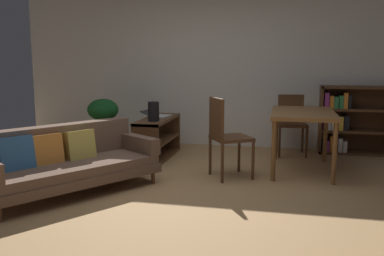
# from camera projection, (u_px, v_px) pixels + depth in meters

# --- Properties ---
(ground_plane) EXTENTS (8.16, 8.16, 0.00)m
(ground_plane) POSITION_uv_depth(u_px,v_px,m) (179.00, 193.00, 4.52)
(ground_plane) COLOR tan
(back_wall_panel) EXTENTS (6.80, 0.10, 2.70)m
(back_wall_panel) POSITION_uv_depth(u_px,v_px,m) (219.00, 64.00, 6.90)
(back_wall_panel) COLOR silver
(back_wall_panel) RESTS_ON ground_plane
(fabric_couch) EXTENTS (1.71, 1.99, 0.71)m
(fabric_couch) POSITION_uv_depth(u_px,v_px,m) (65.00, 161.00, 4.54)
(fabric_couch) COLOR brown
(fabric_couch) RESTS_ON ground_plane
(media_console) EXTENTS (0.38, 1.20, 0.59)m
(media_console) POSITION_uv_depth(u_px,v_px,m) (158.00, 138.00, 6.13)
(media_console) COLOR #56351E
(media_console) RESTS_ON ground_plane
(open_laptop) EXTENTS (0.43, 0.37, 0.09)m
(open_laptop) POSITION_uv_depth(u_px,v_px,m) (157.00, 115.00, 6.24)
(open_laptop) COLOR silver
(open_laptop) RESTS_ON media_console
(desk_speaker) EXTENTS (0.15, 0.15, 0.26)m
(desk_speaker) POSITION_uv_depth(u_px,v_px,m) (154.00, 111.00, 5.77)
(desk_speaker) COLOR black
(desk_speaker) RESTS_ON media_console
(potted_floor_plant) EXTENTS (0.52, 0.59, 0.83)m
(potted_floor_plant) POSITION_uv_depth(u_px,v_px,m) (103.00, 119.00, 6.51)
(potted_floor_plant) COLOR #333338
(potted_floor_plant) RESTS_ON ground_plane
(dining_table) EXTENTS (0.78, 1.24, 0.77)m
(dining_table) POSITION_uv_depth(u_px,v_px,m) (303.00, 118.00, 5.35)
(dining_table) COLOR brown
(dining_table) RESTS_ON ground_plane
(dining_chair_near) EXTENTS (0.47, 0.44, 0.90)m
(dining_chair_near) POSITION_uv_depth(u_px,v_px,m) (291.00, 121.00, 6.34)
(dining_chair_near) COLOR #56351E
(dining_chair_near) RESTS_ON ground_plane
(dining_chair_far) EXTENTS (0.59, 0.59, 0.98)m
(dining_chair_far) POSITION_uv_depth(u_px,v_px,m) (225.00, 133.00, 5.04)
(dining_chair_far) COLOR #56351E
(dining_chair_far) RESTS_ON ground_plane
(bookshelf) EXTENTS (1.11, 0.35, 1.03)m
(bookshelf) POSITION_uv_depth(u_px,v_px,m) (351.00, 121.00, 6.40)
(bookshelf) COLOR #56351E
(bookshelf) RESTS_ON ground_plane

